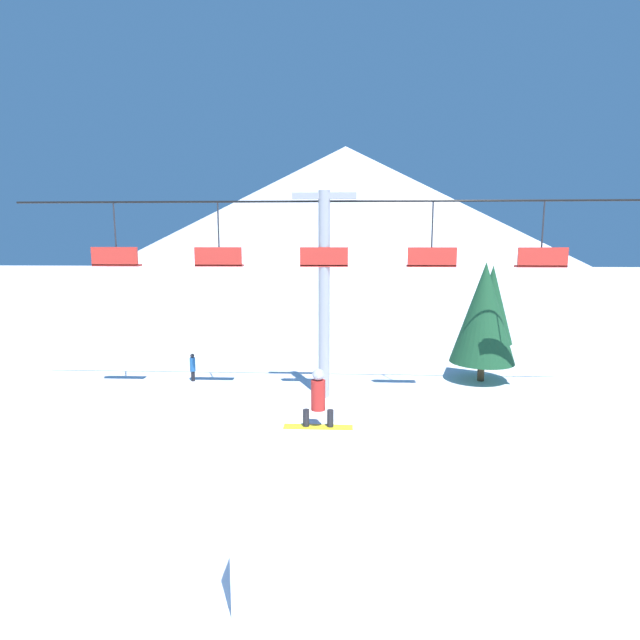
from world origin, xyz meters
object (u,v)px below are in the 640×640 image
at_px(pine_tree_near, 484,313).
at_px(distant_skier, 193,366).
at_px(snow_ramp, 307,503).
at_px(snowboarder, 318,399).

bearing_deg(pine_tree_near, distant_skier, -176.78).
height_order(snow_ramp, pine_tree_near, pine_tree_near).
xyz_separation_m(snow_ramp, distant_skier, (-5.93, 11.87, -0.38)).
bearing_deg(snow_ramp, snowboarder, 83.79).
relative_size(snowboarder, pine_tree_near, 0.29).
bearing_deg(pine_tree_near, snow_ramp, -117.93).
bearing_deg(distant_skier, snowboarder, -60.07).
bearing_deg(snow_ramp, pine_tree_near, 62.07).
bearing_deg(distant_skier, pine_tree_near, 3.22).
distance_m(snowboarder, pine_tree_near, 13.02).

